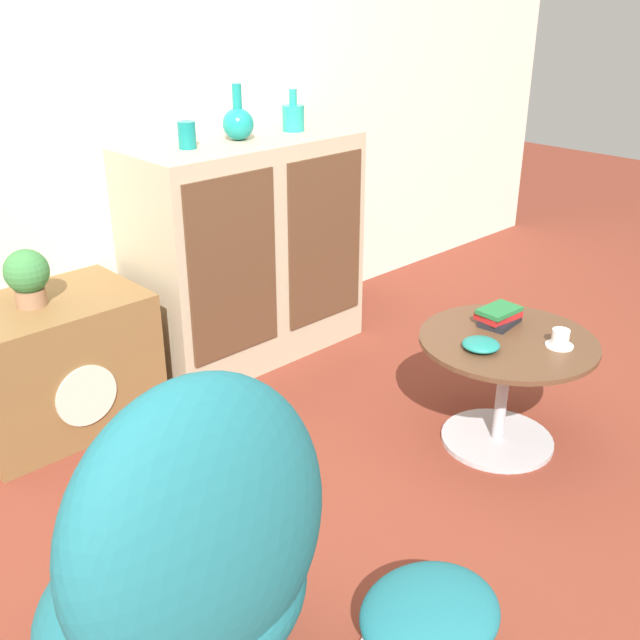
% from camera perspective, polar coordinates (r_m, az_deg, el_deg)
% --- Properties ---
extents(ground_plane, '(12.00, 12.00, 0.00)m').
position_cam_1_polar(ground_plane, '(2.41, 6.66, -17.46)').
color(ground_plane, brown).
extents(wall_back, '(6.40, 0.06, 2.60)m').
position_cam_1_polar(wall_back, '(3.17, -17.71, 17.81)').
color(wall_back, silver).
rests_on(wall_back, ground_plane).
extents(sideboard, '(1.04, 0.49, 0.99)m').
position_cam_1_polar(sideboard, '(3.40, -5.60, 5.28)').
color(sideboard, tan).
rests_on(sideboard, ground_plane).
extents(tv_console, '(0.69, 0.48, 0.52)m').
position_cam_1_polar(tv_console, '(3.06, -19.52, -3.18)').
color(tv_console, brown).
rests_on(tv_console, ground_plane).
extents(egg_chair, '(0.73, 0.67, 0.90)m').
position_cam_1_polar(egg_chair, '(1.80, -9.92, -17.95)').
color(egg_chair, '#B7B7BC').
rests_on(egg_chair, ground_plane).
extents(ottoman, '(0.38, 0.36, 0.24)m').
position_cam_1_polar(ottoman, '(2.00, 8.32, -21.98)').
color(ottoman, '#B7B7BC').
rests_on(ottoman, ground_plane).
extents(coffee_table, '(0.64, 0.64, 0.44)m').
position_cam_1_polar(coffee_table, '(2.83, 13.85, -4.13)').
color(coffee_table, '#B7B7BC').
rests_on(coffee_table, ground_plane).
extents(vase_leftmost, '(0.07, 0.07, 0.11)m').
position_cam_1_polar(vase_leftmost, '(3.11, -10.11, 13.70)').
color(vase_leftmost, '#147A75').
rests_on(vase_leftmost, sideboard).
extents(vase_inner_left, '(0.13, 0.13, 0.23)m').
position_cam_1_polar(vase_inner_left, '(3.26, -6.26, 14.74)').
color(vase_inner_left, teal).
rests_on(vase_inner_left, sideboard).
extents(vase_inner_right, '(0.10, 0.10, 0.18)m').
position_cam_1_polar(vase_inner_right, '(3.46, -2.05, 15.23)').
color(vase_inner_right, teal).
rests_on(vase_inner_right, sideboard).
extents(potted_plant, '(0.16, 0.16, 0.21)m').
position_cam_1_polar(potted_plant, '(2.90, -21.42, 3.19)').
color(potted_plant, '#996B4C').
rests_on(potted_plant, tv_console).
extents(teacup, '(0.10, 0.10, 0.06)m').
position_cam_1_polar(teacup, '(2.74, 17.83, -1.43)').
color(teacup, white).
rests_on(teacup, coffee_table).
extents(book_stack, '(0.17, 0.13, 0.07)m').
position_cam_1_polar(book_stack, '(2.86, 13.49, 0.30)').
color(book_stack, black).
rests_on(book_stack, coffee_table).
extents(bowl, '(0.13, 0.13, 0.04)m').
position_cam_1_polar(bowl, '(2.65, 12.16, -1.84)').
color(bowl, '#1E7A70').
rests_on(bowl, coffee_table).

